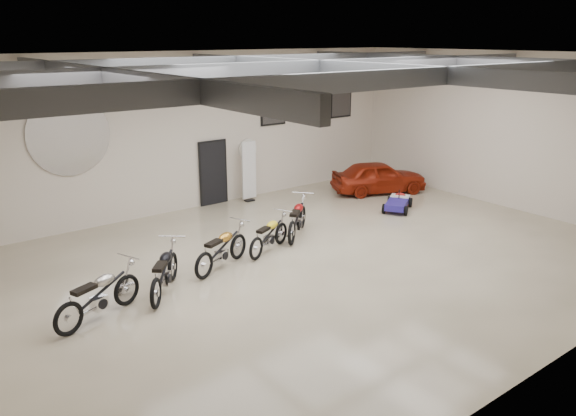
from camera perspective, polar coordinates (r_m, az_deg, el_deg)
floor at (r=14.23m, az=2.96°, el=-5.37°), size 16.00×12.00×0.01m
ceiling at (r=13.16m, az=3.30°, el=15.18°), size 16.00×12.00×0.01m
back_wall at (r=18.37m, az=-9.25°, el=7.69°), size 16.00×0.02×5.00m
right_wall at (r=19.57m, az=21.38°, el=7.32°), size 0.02×12.00×5.00m
ceiling_beams at (r=13.17m, az=3.28°, el=14.10°), size 15.80×11.80×0.32m
door at (r=18.85m, az=-7.63°, el=3.50°), size 0.92×0.08×2.10m
logo_plaque at (r=16.77m, az=-21.36°, el=6.90°), size 2.30×0.06×1.16m
poster_left at (r=19.83m, az=-1.53°, el=10.34°), size 1.05×0.08×1.35m
poster_mid at (r=20.81m, az=2.10°, el=10.65°), size 1.05×0.08×1.35m
poster_right at (r=21.86m, az=5.39°, el=10.90°), size 1.05×0.08×1.35m
oil_sign at (r=19.42m, az=-4.12°, el=5.98°), size 0.72×0.10×0.72m
banner_stand at (r=19.06m, az=-3.98°, el=3.61°), size 0.55×0.23×2.00m
motorcycle_silver at (r=11.83m, az=-18.73°, el=-8.30°), size 2.17×1.37×1.08m
motorcycle_black at (r=12.60m, az=-12.48°, el=-6.24°), size 1.80×1.96×1.06m
motorcycle_gold at (r=13.67m, az=-6.78°, el=-4.07°), size 2.10×1.37×1.05m
motorcycle_yellow at (r=14.65m, az=-1.95°, el=-2.68°), size 1.91×1.27×0.96m
motorcycle_red at (r=15.76m, az=0.94°, el=-1.01°), size 2.00×1.81×1.07m
go_kart at (r=18.66m, az=11.16°, el=0.85°), size 1.89×1.60×0.63m
vintage_car at (r=20.46m, az=9.21°, el=3.14°), size 2.58×3.64×1.15m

